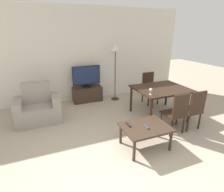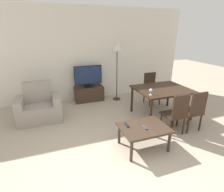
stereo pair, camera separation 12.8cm
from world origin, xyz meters
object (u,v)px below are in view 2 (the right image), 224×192
remote_secondary (127,125)px  dining_table (162,91)px  coffee_table (144,129)px  floor_lamp (117,50)px  tv_stand (89,94)px  dining_chair_near_right (194,110)px  armchair (40,107)px  remote_primary (144,127)px  dining_chair_far (151,87)px  tv (88,76)px  wine_glass_left (151,91)px  dining_chair_near (176,113)px

remote_secondary → dining_table: bearing=33.3°
coffee_table → floor_lamp: bearing=80.1°
tv_stand → floor_lamp: size_ratio=0.49×
dining_chair_near_right → dining_table: bearing=104.9°
armchair → floor_lamp: size_ratio=0.56×
armchair → floor_lamp: 2.59m
dining_table → remote_primary: 1.50m
tv_stand → armchair: bearing=-149.0°
dining_table → remote_primary: bearing=-135.3°
floor_lamp → remote_primary: size_ratio=11.66×
dining_chair_far → dining_chair_near_right: same height
coffee_table → dining_chair_far: 2.24m
floor_lamp → remote_primary: bearing=-100.0°
tv → wine_glass_left: 2.15m
remote_primary → remote_secondary: (-0.26, 0.18, 0.00)m
dining_table → dining_chair_near_right: 0.87m
dining_table → armchair: bearing=164.4°
coffee_table → wine_glass_left: size_ratio=5.74×
remote_secondary → coffee_table: bearing=-27.3°
floor_lamp → tv_stand: bearing=166.6°
remote_primary → wine_glass_left: wine_glass_left is taller
tv_stand → dining_chair_near_right: dining_chair_near_right is taller
wine_glass_left → tv_stand: bearing=116.2°
dining_table → remote_primary: (-1.06, -1.05, -0.20)m
tv → dining_table: bearing=-47.9°
dining_chair_far → remote_secondary: size_ratio=5.98×
dining_chair_near → dining_chair_far: same height
dining_chair_near → coffee_table: bearing=-167.7°
dining_chair_near_right → floor_lamp: (-0.85, 2.25, 1.03)m
remote_secondary → wine_glass_left: size_ratio=1.03×
remote_secondary → remote_primary: bearing=-34.5°
tv → coffee_table: 2.69m
dining_chair_near → floor_lamp: bearing=100.2°
dining_chair_near → wine_glass_left: bearing=119.2°
dining_chair_far → remote_secondary: dining_chair_far is taller
remote_secondary → wine_glass_left: (0.81, 0.56, 0.38)m
coffee_table → dining_chair_far: size_ratio=0.94×
tv → dining_table: tv is taller
dining_table → remote_secondary: (-1.32, -0.87, -0.20)m
dining_chair_far → armchair: bearing=-179.3°
dining_chair_near → remote_secondary: dining_chair_near is taller
remote_secondary → dining_chair_near: bearing=2.0°
dining_chair_near_right → wine_glass_left: dining_chair_near_right is taller
dining_chair_near → dining_chair_far: size_ratio=1.00×
tv_stand → dining_chair_far: size_ratio=0.96×
floor_lamp → dining_chair_near: bearing=-79.8°
dining_chair_near_right → remote_primary: (-1.28, -0.22, -0.05)m
armchair → dining_chair_near: 3.08m
floor_lamp → wine_glass_left: size_ratio=11.98×
armchair → remote_primary: armchair is taller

